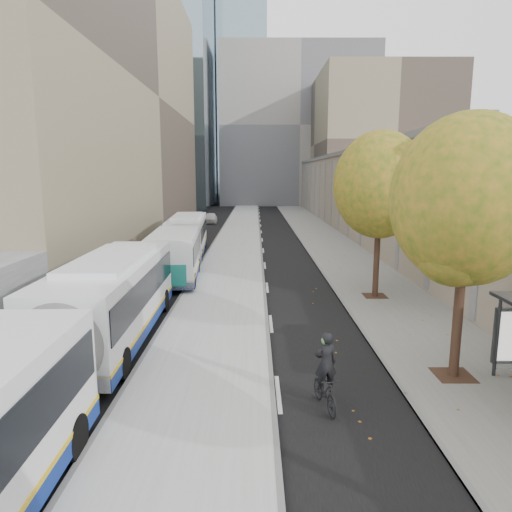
{
  "coord_description": "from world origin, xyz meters",
  "views": [
    {
      "loc": [
        -2.29,
        0.31,
        5.96
      ],
      "look_at": [
        -2.25,
        19.62,
        2.5
      ],
      "focal_mm": 32.0,
      "sensor_mm": 36.0,
      "label": 1
    }
  ],
  "objects_px": {
    "bus_near": "(73,335)",
    "bus_far": "(183,242)",
    "cyclist": "(325,381)",
    "distant_car": "(211,218)"
  },
  "relations": [
    {
      "from": "bus_near",
      "to": "bus_far",
      "type": "bearing_deg",
      "value": 88.25
    },
    {
      "from": "bus_near",
      "to": "cyclist",
      "type": "relative_size",
      "value": 8.56
    },
    {
      "from": "bus_near",
      "to": "distant_car",
      "type": "distance_m",
      "value": 44.57
    },
    {
      "from": "bus_far",
      "to": "cyclist",
      "type": "xyz_separation_m",
      "value": [
        6.62,
        -19.29,
        -0.77
      ]
    },
    {
      "from": "cyclist",
      "to": "distant_car",
      "type": "bearing_deg",
      "value": 87.29
    },
    {
      "from": "bus_far",
      "to": "cyclist",
      "type": "height_order",
      "value": "bus_far"
    },
    {
      "from": "cyclist",
      "to": "distant_car",
      "type": "distance_m",
      "value": 46.22
    },
    {
      "from": "bus_near",
      "to": "bus_far",
      "type": "relative_size",
      "value": 1.04
    },
    {
      "from": "cyclist",
      "to": "bus_near",
      "type": "bearing_deg",
      "value": 159.15
    },
    {
      "from": "bus_far",
      "to": "distant_car",
      "type": "bearing_deg",
      "value": 87.66
    }
  ]
}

